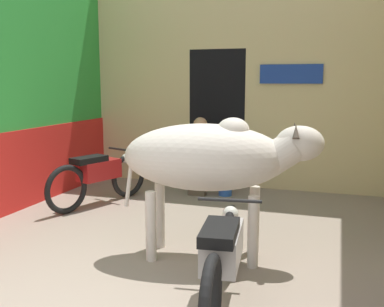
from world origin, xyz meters
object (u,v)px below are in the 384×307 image
Objects in this scene: motorcycle_near at (222,254)px; shopkeeper_seated at (200,153)px; plastic_stool at (225,181)px; cow at (212,158)px; motorcycle_far at (99,175)px.

motorcycle_near is 3.78m from shopkeeper_seated.
motorcycle_near is 4.32× the size of plastic_stool.
motorcycle_near is (0.37, -0.99, -0.61)m from cow.
motorcycle_far is at bearing -145.90° from plastic_stool.
cow reaches higher than plastic_stool.
cow is at bearing -79.15° from plastic_stool.
cow is 1.65× the size of shopkeeper_seated.
motorcycle_far is (-2.15, 1.43, -0.61)m from cow.
motorcycle_near is 3.50m from motorcycle_far.
cow reaches higher than motorcycle_far.
cow is 4.70× the size of plastic_stool.
motorcycle_far is at bearing 146.27° from cow.
shopkeeper_seated reaches higher than motorcycle_far.
cow is 2.73m from plastic_stool.
motorcycle_near is at bearing -69.86° from shopkeeper_seated.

